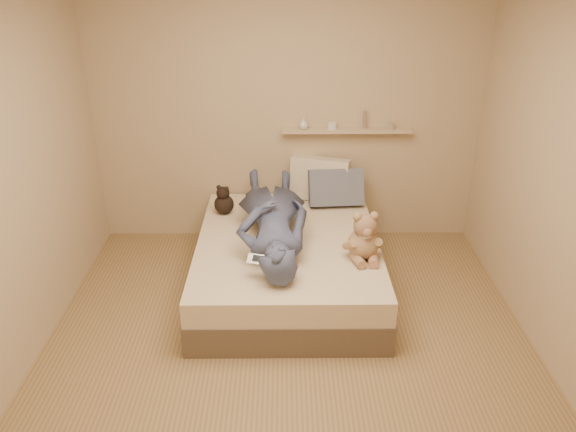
{
  "coord_description": "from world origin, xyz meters",
  "views": [
    {
      "loc": [
        -0.03,
        -3.16,
        2.65
      ],
      "look_at": [
        0.0,
        0.65,
        0.8
      ],
      "focal_mm": 35.0,
      "sensor_mm": 36.0,
      "label": 1
    }
  ],
  "objects_px": {
    "bed": "(288,263)",
    "pillow_grey": "(336,188)",
    "pillow_cream": "(320,179)",
    "dark_plush": "(224,201)",
    "person": "(272,218)",
    "teddy_bear": "(364,240)",
    "game_console": "(259,260)",
    "wall_shelf": "(346,130)"
  },
  "relations": [
    {
      "from": "wall_shelf",
      "to": "bed",
      "type": "bearing_deg",
      "value": -121.18
    },
    {
      "from": "game_console",
      "to": "dark_plush",
      "type": "distance_m",
      "value": 1.16
    },
    {
      "from": "wall_shelf",
      "to": "game_console",
      "type": "bearing_deg",
      "value": -116.81
    },
    {
      "from": "pillow_grey",
      "to": "game_console",
      "type": "bearing_deg",
      "value": -117.26
    },
    {
      "from": "bed",
      "to": "dark_plush",
      "type": "xyz_separation_m",
      "value": [
        -0.57,
        0.5,
        0.34
      ]
    },
    {
      "from": "teddy_bear",
      "to": "pillow_grey",
      "type": "relative_size",
      "value": 0.81
    },
    {
      "from": "person",
      "to": "wall_shelf",
      "type": "relative_size",
      "value": 1.35
    },
    {
      "from": "person",
      "to": "pillow_cream",
      "type": "bearing_deg",
      "value": -121.69
    },
    {
      "from": "game_console",
      "to": "pillow_cream",
      "type": "distance_m",
      "value": 1.52
    },
    {
      "from": "game_console",
      "to": "dark_plush",
      "type": "xyz_separation_m",
      "value": [
        -0.36,
        1.1,
        -0.04
      ]
    },
    {
      "from": "game_console",
      "to": "teddy_bear",
      "type": "xyz_separation_m",
      "value": [
        0.79,
        0.28,
        0.01
      ]
    },
    {
      "from": "game_console",
      "to": "teddy_bear",
      "type": "bearing_deg",
      "value": 19.2
    },
    {
      "from": "pillow_cream",
      "to": "wall_shelf",
      "type": "bearing_deg",
      "value": 18.35
    },
    {
      "from": "teddy_bear",
      "to": "pillow_grey",
      "type": "distance_m",
      "value": 1.02
    },
    {
      "from": "pillow_cream",
      "to": "wall_shelf",
      "type": "xyz_separation_m",
      "value": [
        0.24,
        0.08,
        0.45
      ]
    },
    {
      "from": "teddy_bear",
      "to": "pillow_cream",
      "type": "bearing_deg",
      "value": 103.23
    },
    {
      "from": "teddy_bear",
      "to": "person",
      "type": "bearing_deg",
      "value": 154.8
    },
    {
      "from": "teddy_bear",
      "to": "dark_plush",
      "type": "height_order",
      "value": "teddy_bear"
    },
    {
      "from": "bed",
      "to": "teddy_bear",
      "type": "distance_m",
      "value": 0.77
    },
    {
      "from": "teddy_bear",
      "to": "pillow_cream",
      "type": "relative_size",
      "value": 0.73
    },
    {
      "from": "bed",
      "to": "person",
      "type": "height_order",
      "value": "person"
    },
    {
      "from": "pillow_cream",
      "to": "pillow_grey",
      "type": "relative_size",
      "value": 1.1
    },
    {
      "from": "bed",
      "to": "dark_plush",
      "type": "distance_m",
      "value": 0.83
    },
    {
      "from": "game_console",
      "to": "teddy_bear",
      "type": "distance_m",
      "value": 0.84
    },
    {
      "from": "bed",
      "to": "pillow_grey",
      "type": "distance_m",
      "value": 0.92
    },
    {
      "from": "bed",
      "to": "person",
      "type": "xyz_separation_m",
      "value": [
        -0.12,
        0.01,
        0.42
      ]
    },
    {
      "from": "game_console",
      "to": "pillow_cream",
      "type": "relative_size",
      "value": 0.34
    },
    {
      "from": "teddy_bear",
      "to": "dark_plush",
      "type": "bearing_deg",
      "value": 144.49
    },
    {
      "from": "game_console",
      "to": "dark_plush",
      "type": "bearing_deg",
      "value": 108.15
    },
    {
      "from": "game_console",
      "to": "pillow_cream",
      "type": "height_order",
      "value": "pillow_cream"
    },
    {
      "from": "bed",
      "to": "pillow_cream",
      "type": "height_order",
      "value": "pillow_cream"
    },
    {
      "from": "bed",
      "to": "wall_shelf",
      "type": "bearing_deg",
      "value": 58.82
    },
    {
      "from": "bed",
      "to": "game_console",
      "type": "xyz_separation_m",
      "value": [
        -0.21,
        -0.6,
        0.38
      ]
    },
    {
      "from": "bed",
      "to": "pillow_cream",
      "type": "bearing_deg",
      "value": 69.41
    },
    {
      "from": "bed",
      "to": "wall_shelf",
      "type": "xyz_separation_m",
      "value": [
        0.55,
        0.91,
        0.88
      ]
    },
    {
      "from": "bed",
      "to": "pillow_cream",
      "type": "distance_m",
      "value": 0.98
    },
    {
      "from": "pillow_grey",
      "to": "person",
      "type": "distance_m",
      "value": 0.89
    },
    {
      "from": "bed",
      "to": "pillow_grey",
      "type": "xyz_separation_m",
      "value": [
        0.45,
        0.69,
        0.4
      ]
    },
    {
      "from": "dark_plush",
      "to": "person",
      "type": "relative_size",
      "value": 0.17
    },
    {
      "from": "game_console",
      "to": "pillow_grey",
      "type": "bearing_deg",
      "value": 62.74
    },
    {
      "from": "dark_plush",
      "to": "pillow_cream",
      "type": "xyz_separation_m",
      "value": [
        0.88,
        0.33,
        0.08
      ]
    },
    {
      "from": "pillow_grey",
      "to": "teddy_bear",
      "type": "bearing_deg",
      "value": -82.66
    }
  ]
}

